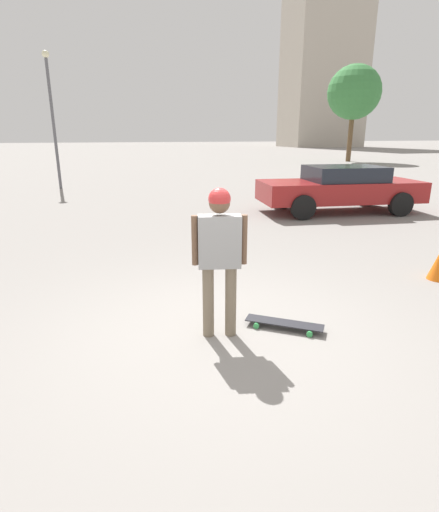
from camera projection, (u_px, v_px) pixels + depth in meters
ground_plane at (219, 334)px, 4.64m from camera, size 220.00×220.00×0.00m
person at (219, 248)px, 4.33m from camera, size 0.29×0.59×1.70m
skateboard at (284, 323)px, 4.76m from camera, size 0.69×0.87×0.08m
car_parked_near at (340, 188)px, 11.67m from camera, size 2.34×4.81×1.34m
building_block_distant at (325, 58)px, 67.41m from camera, size 8.90×12.64×29.09m
tree_distant at (354, 93)px, 31.95m from camera, size 4.23×4.23×7.52m
lamp_post at (52, 110)px, 16.09m from camera, size 0.28×0.28×5.34m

